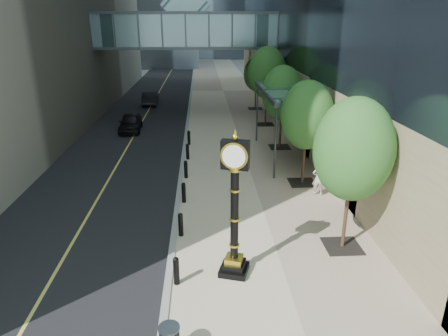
{
  "coord_description": "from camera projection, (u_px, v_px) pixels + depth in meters",
  "views": [
    {
      "loc": [
        -1.76,
        -10.23,
        8.3
      ],
      "look_at": [
        -0.83,
        6.16,
        2.24
      ],
      "focal_mm": 32.0,
      "sensor_mm": 36.0,
      "label": 1
    }
  ],
  "objects": [
    {
      "name": "ground",
      "position": [
        261.0,
        302.0,
        12.55
      ],
      "size": [
        320.0,
        320.0,
        0.0
      ],
      "primitive_type": "plane",
      "color": "gray",
      "rests_on": "ground"
    },
    {
      "name": "road",
      "position": [
        159.0,
        92.0,
        49.63
      ],
      "size": [
        8.0,
        180.0,
        0.02
      ],
      "primitive_type": "cube",
      "color": "black",
      "rests_on": "ground"
    },
    {
      "name": "sidewalk",
      "position": [
        223.0,
        91.0,
        50.05
      ],
      "size": [
        8.0,
        180.0,
        0.06
      ],
      "primitive_type": "cube",
      "color": "#C2B595",
      "rests_on": "ground"
    },
    {
      "name": "curb",
      "position": [
        191.0,
        91.0,
        49.84
      ],
      "size": [
        0.25,
        180.0,
        0.07
      ],
      "primitive_type": "cube",
      "color": "gray",
      "rests_on": "ground"
    },
    {
      "name": "skywalk",
      "position": [
        186.0,
        28.0,
        35.94
      ],
      "size": [
        17.0,
        4.2,
        5.8
      ],
      "color": "slate",
      "rests_on": "ground"
    },
    {
      "name": "entrance_canopy",
      "position": [
        287.0,
        92.0,
        24.39
      ],
      "size": [
        3.0,
        8.0,
        4.38
      ],
      "color": "#383F44",
      "rests_on": "ground"
    },
    {
      "name": "bollard_row",
      "position": [
        185.0,
        181.0,
        20.66
      ],
      "size": [
        0.2,
        16.2,
        0.9
      ],
      "color": "black",
      "rests_on": "sidewalk"
    },
    {
      "name": "street_trees",
      "position": [
        284.0,
        92.0,
        25.99
      ],
      "size": [
        3.11,
        28.64,
        6.39
      ],
      "color": "black",
      "rests_on": "sidewalk"
    },
    {
      "name": "street_clock",
      "position": [
        234.0,
        217.0,
        13.18
      ],
      "size": [
        1.17,
        1.17,
        5.0
      ],
      "rotation": [
        0.0,
        0.0,
        -0.29
      ],
      "color": "black",
      "rests_on": "sidewalk"
    },
    {
      "name": "pedestrian",
      "position": [
        319.0,
        179.0,
        19.82
      ],
      "size": [
        0.74,
        0.6,
        1.75
      ],
      "primitive_type": "imported",
      "rotation": [
        0.0,
        0.0,
        2.82
      ],
      "color": "beige",
      "rests_on": "sidewalk"
    },
    {
      "name": "car_near",
      "position": [
        130.0,
        122.0,
        31.77
      ],
      "size": [
        1.83,
        4.13,
        1.38
      ],
      "primitive_type": "imported",
      "rotation": [
        0.0,
        0.0,
        0.05
      ],
      "color": "black",
      "rests_on": "road"
    },
    {
      "name": "car_far",
      "position": [
        151.0,
        98.0,
        41.82
      ],
      "size": [
        1.66,
        4.33,
        1.41
      ],
      "primitive_type": "imported",
      "rotation": [
        0.0,
        0.0,
        3.18
      ],
      "color": "black",
      "rests_on": "road"
    }
  ]
}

